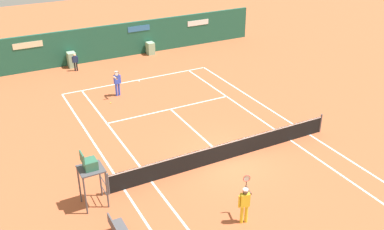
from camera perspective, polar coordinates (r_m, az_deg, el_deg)
The scene contains 9 objects.
ground_plane at distance 22.25m, azimuth 3.68°, elevation -5.03°, with size 80.00×80.00×0.01m.
tennis_net at distance 21.57m, azimuth 4.51°, elevation -4.59°, with size 12.10×0.10×1.07m.
sponsor_back_wall at distance 35.50m, azimuth -10.32°, elevation 9.25°, with size 25.00×1.02×2.67m.
umpire_chair at distance 18.32m, azimuth -13.00°, elevation -6.79°, with size 1.00×1.00×2.60m.
player_bench at distance 17.20m, azimuth -9.57°, elevation -14.26°, with size 0.54×1.21×0.88m.
player_on_baseline at distance 28.54m, azimuth -9.66°, elevation 4.32°, with size 0.59×0.74×1.88m.
player_near_side at distance 17.56m, azimuth 6.83°, elevation -11.09°, with size 0.77×0.67×1.84m.
ball_kid_right_post at distance 33.51m, azimuth -14.87°, elevation 6.76°, with size 0.43×0.22×1.32m.
tennis_ball_mid_court at distance 27.90m, azimuth -10.47°, elevation 1.55°, with size 0.07×0.07×0.07m, color #CCE033.
Camera 1 is at (-10.10, -15.45, 11.67)m, focal length 41.24 mm.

